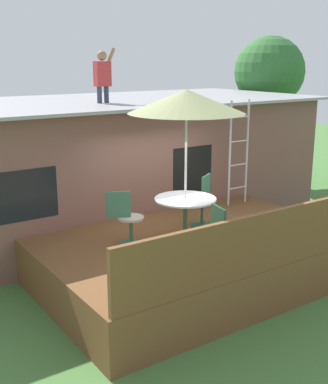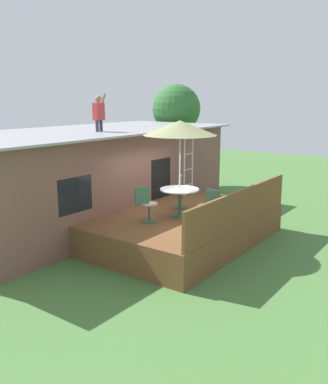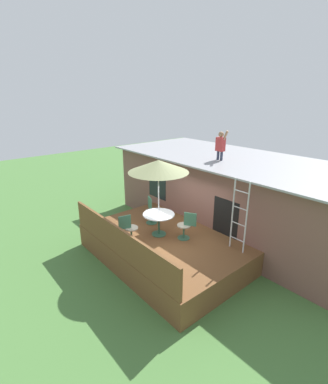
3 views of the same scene
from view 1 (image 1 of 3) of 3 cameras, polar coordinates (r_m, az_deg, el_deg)
ground_plane at (r=9.14m, az=3.39°, el=-9.74°), size 40.00×40.00×0.00m
house at (r=11.60m, az=-7.41°, el=3.12°), size 10.50×4.50×2.92m
deck at (r=8.98m, az=3.43°, el=-7.42°), size 5.33×3.60×0.80m
deck_railing at (r=7.46m, az=11.78°, el=-5.45°), size 5.23×0.08×0.90m
patio_table at (r=8.46m, az=2.43°, el=-1.74°), size 1.04×1.04×0.74m
patio_umbrella at (r=8.14m, az=2.57°, el=10.23°), size 1.90×1.90×2.54m
step_ladder at (r=10.64m, az=8.46°, el=4.40°), size 0.52×0.04×2.20m
person_figure at (r=10.61m, az=-6.97°, el=13.28°), size 0.47×0.20×1.11m
patio_chair_left at (r=8.32m, az=-4.29°, el=-3.00°), size 0.60×0.44×0.92m
patio_chair_right at (r=9.33m, az=4.51°, el=-1.01°), size 0.57×0.45×0.92m
patio_chair_near at (r=7.60m, az=5.68°, el=-4.76°), size 0.44×0.61×0.92m
backyard_tree at (r=16.02m, az=11.87°, el=13.00°), size 2.13×2.13×4.50m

